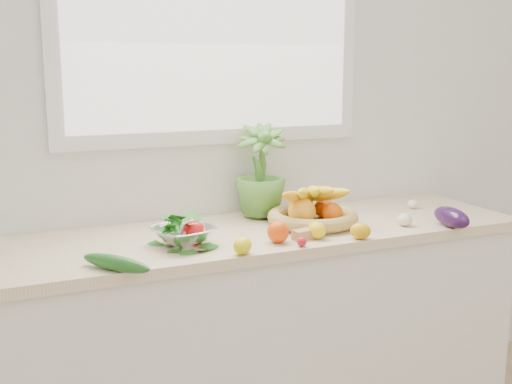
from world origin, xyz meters
name	(u,v)px	position (x,y,z in m)	size (l,w,h in m)	color
back_wall	(213,107)	(0.00, 2.25, 1.35)	(4.50, 0.02, 2.70)	white
counter_cabinet	(242,347)	(0.00, 1.95, 0.43)	(2.20, 0.58, 0.86)	silver
countertop	(242,236)	(0.00, 1.95, 0.88)	(2.24, 0.62, 0.04)	beige
window_frame	(213,4)	(0.00, 2.23, 1.75)	(1.30, 0.03, 1.10)	white
window_pane	(214,4)	(0.00, 2.21, 1.75)	(1.18, 0.01, 0.98)	white
orange_loose	(278,232)	(0.05, 1.75, 0.94)	(0.08, 0.08, 0.08)	#ED4507
lemon_a	(317,230)	(0.20, 1.74, 0.93)	(0.06, 0.08, 0.06)	yellow
lemon_b	(242,246)	(-0.12, 1.67, 0.93)	(0.06, 0.07, 0.06)	yellow
lemon_c	(360,231)	(0.35, 1.67, 0.93)	(0.06, 0.07, 0.06)	#D49E0B
apple	(194,233)	(-0.23, 1.84, 0.94)	(0.09, 0.09, 0.09)	#B70F0E
ginger	(307,234)	(0.17, 1.75, 0.92)	(0.11, 0.05, 0.04)	tan
garlic_a	(346,214)	(0.46, 1.94, 0.92)	(0.05, 0.05, 0.05)	white
garlic_b	(413,204)	(0.83, 2.00, 0.92)	(0.05, 0.05, 0.04)	white
garlic_c	(405,220)	(0.61, 1.76, 0.92)	(0.06, 0.06, 0.05)	white
eggplant	(451,217)	(0.76, 1.67, 0.94)	(0.08, 0.20, 0.08)	#260E35
cucumber	(116,263)	(-0.54, 1.67, 0.92)	(0.05, 0.26, 0.05)	#19581A
radish	(302,242)	(0.11, 1.67, 0.92)	(0.03, 0.03, 0.03)	red
potted_herb	(261,170)	(0.16, 2.12, 1.10)	(0.21, 0.21, 0.37)	#4E8A32
fruit_basket	(312,212)	(0.29, 1.92, 0.95)	(0.45, 0.45, 0.19)	tan
colander_with_spinach	(183,230)	(-0.26, 1.85, 0.96)	(0.26, 0.26, 0.11)	silver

